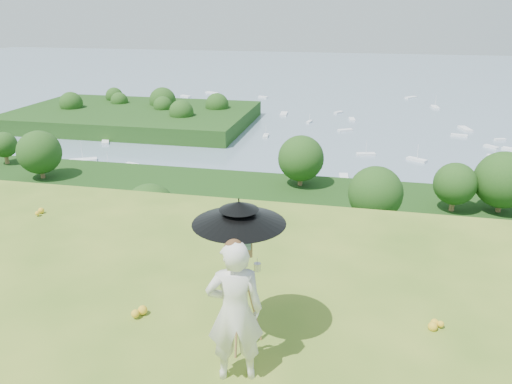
# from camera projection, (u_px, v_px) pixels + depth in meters

# --- Properties ---
(forest_slope) EXTENTS (140.00, 56.00, 22.00)m
(forest_slope) POSITION_uv_depth(u_px,v_px,m) (314.00, 379.00, 47.50)
(forest_slope) COLOR #13350E
(forest_slope) RESTS_ON bay_water
(shoreline_tier) EXTENTS (170.00, 28.00, 8.00)m
(shoreline_tier) POSITION_uv_depth(u_px,v_px,m) (336.00, 254.00, 86.59)
(shoreline_tier) COLOR #6A6654
(shoreline_tier) RESTS_ON bay_water
(bay_water) EXTENTS (700.00, 700.00, 0.00)m
(bay_water) POSITION_uv_depth(u_px,v_px,m) (358.00, 93.00, 237.09)
(bay_water) COLOR slate
(bay_water) RESTS_ON ground
(peninsula) EXTENTS (90.00, 60.00, 12.00)m
(peninsula) POSITION_uv_depth(u_px,v_px,m) (133.00, 109.00, 172.25)
(peninsula) COLOR #13350E
(peninsula) RESTS_ON bay_water
(slope_trees) EXTENTS (110.00, 50.00, 6.00)m
(slope_trees) POSITION_uv_depth(u_px,v_px,m) (321.00, 247.00, 42.62)
(slope_trees) COLOR #174715
(slope_trees) RESTS_ON forest_slope
(harbor_town) EXTENTS (110.00, 22.00, 5.00)m
(harbor_town) POSITION_uv_depth(u_px,v_px,m) (338.00, 219.00, 84.33)
(harbor_town) COLOR silver
(harbor_town) RESTS_ON shoreline_tier
(moored_boats) EXTENTS (140.00, 140.00, 0.70)m
(moored_boats) POSITION_uv_depth(u_px,v_px,m) (315.00, 127.00, 167.05)
(moored_boats) COLOR white
(moored_boats) RESTS_ON bay_water
(painter) EXTENTS (0.77, 0.61, 1.83)m
(painter) POSITION_uv_depth(u_px,v_px,m) (235.00, 312.00, 5.80)
(painter) COLOR white
(painter) RESTS_ON ground
(field_easel) EXTENTS (0.79, 0.79, 1.64)m
(field_easel) POSITION_uv_depth(u_px,v_px,m) (240.00, 291.00, 6.41)
(field_easel) COLOR olive
(field_easel) RESTS_ON ground
(sun_umbrella) EXTENTS (1.56, 1.56, 0.74)m
(sun_umbrella) POSITION_uv_depth(u_px,v_px,m) (239.00, 226.00, 6.12)
(sun_umbrella) COLOR black
(sun_umbrella) RESTS_ON field_easel
(painter_cap) EXTENTS (0.27, 0.30, 0.10)m
(painter_cap) POSITION_uv_depth(u_px,v_px,m) (234.00, 245.00, 5.50)
(painter_cap) COLOR #E07B80
(painter_cap) RESTS_ON painter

